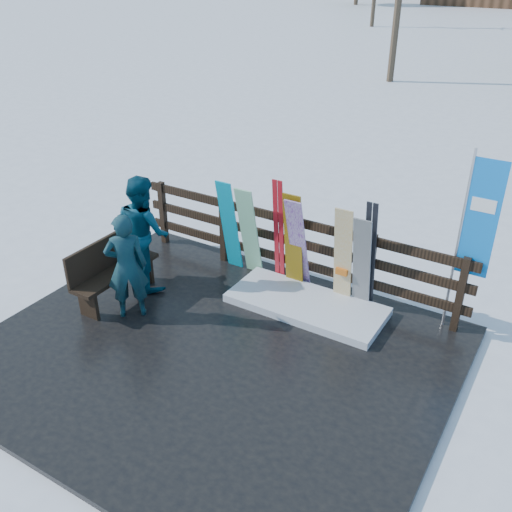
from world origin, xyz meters
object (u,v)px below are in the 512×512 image
Objects in this scene: snowboard_0 at (230,226)px; person_front at (127,266)px; snowboard_4 at (362,265)px; bench at (112,267)px; snowboard_2 at (293,242)px; snowboard_5 at (343,257)px; person_back at (144,232)px; snowboard_3 at (298,245)px; rental_flag at (475,225)px; snowboard_1 at (249,232)px.

person_front is at bearing -105.27° from snowboard_0.
person_front is (-2.77, -1.85, 0.04)m from snowboard_4.
snowboard_2 is (2.21, 1.62, 0.30)m from bench.
snowboard_2 is 1.03× the size of snowboard_5.
bench is 0.92× the size of snowboard_0.
person_back reaches higher than bench.
bench is at bearing -143.76° from snowboard_2.
snowboard_2 is 1.07× the size of snowboard_4.
snowboard_3 is 2.54m from rental_flag.
bench is 2.82m from snowboard_3.
snowboard_5 is (0.81, -0.00, -0.02)m from snowboard_2.
snowboard_4 is (1.03, -0.00, -0.04)m from snowboard_3.
rental_flag reaches higher than snowboard_3.
person_front is 0.90m from person_back.
snowboard_5 is at bearing -0.00° from snowboard_2.
rental_flag is 4.71m from person_front.
snowboard_4 reaches higher than bench.
bench is 0.72m from person_back.
snowboard_0 is 0.99× the size of snowboard_2.
person_back is (-3.15, -1.03, 0.15)m from snowboard_4.
snowboard_1 is 1.60m from snowboard_5.
person_back is (-0.89, -1.03, 0.10)m from snowboard_0.
snowboard_3 is at bearing 180.00° from snowboard_4.
snowboard_0 is 1.16m from snowboard_2.
snowboard_0 is 0.37m from snowboard_1.
snowboard_0 is 1.02× the size of snowboard_5.
snowboard_1 is at bearing -180.00° from snowboard_2.
rental_flag reaches higher than snowboard_0.
snowboard_0 is (1.05, 1.62, 0.28)m from bench.
rental_flag is (2.47, 0.27, 0.79)m from snowboard_2.
snowboard_2 is (0.79, 0.00, 0.03)m from snowboard_1.
snowboard_0 is 1.06× the size of snowboard_4.
snowboard_0 and person_front have the same top height.
bench is 3.70m from snowboard_4.
snowboard_3 is (0.87, 0.00, 0.01)m from snowboard_1.
snowboard_3 is at bearing 0.00° from snowboard_2.
person_front reaches higher than bench.
snowboard_0 is 1.91m from person_front.
snowboard_3 is 0.91× the size of person_back.
snowboard_3 is 2.54m from person_front.
snowboard_2 is at bearing -175.27° from person_front.
snowboard_5 is 3.04m from person_back.
person_back is (0.16, 0.59, 0.39)m from bench.
person_front reaches higher than snowboard_3.
snowboard_5 is at bearing 28.18° from bench.
snowboard_0 is at bearing 180.00° from snowboard_4.
snowboard_4 is at bearing -168.80° from rental_flag.
person_back reaches higher than snowboard_3.
snowboard_1 is 0.97× the size of snowboard_3.
snowboard_3 reaches higher than snowboard_5.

